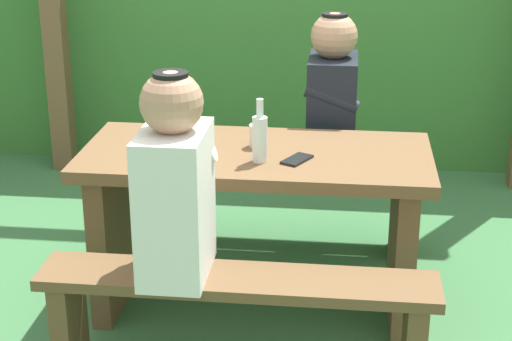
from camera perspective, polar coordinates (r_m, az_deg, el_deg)
ground_plane at (r=3.61m, az=0.00°, el=-9.23°), size 12.00×12.00×0.00m
hedge_backdrop at (r=5.35m, az=2.64°, el=9.80°), size 6.40×0.71×1.60m
picnic_table at (r=3.40m, az=0.00°, el=-2.18°), size 1.40×0.64×0.70m
bench_near at (r=2.96m, az=-1.29°, el=-9.39°), size 1.40×0.24×0.44m
bench_far at (r=3.99m, az=0.94°, el=-1.17°), size 1.40×0.24×0.44m
person_white_shirt at (r=2.80m, az=-5.60°, el=-0.92°), size 0.25×0.35×0.72m
person_black_coat at (r=3.83m, az=5.25°, el=5.01°), size 0.25×0.35×0.72m
drinking_glass at (r=3.36m, az=0.05°, el=2.41°), size 0.07×0.07×0.09m
bottle_left at (r=3.18m, az=0.26°, el=2.31°), size 0.06×0.06×0.25m
cell_phone at (r=3.22m, az=2.83°, el=0.76°), size 0.13×0.16×0.01m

